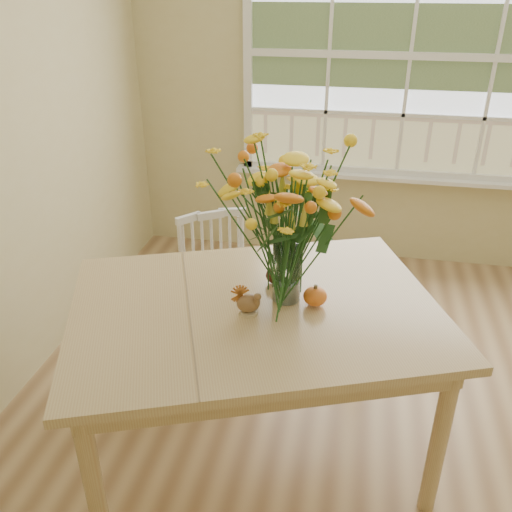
# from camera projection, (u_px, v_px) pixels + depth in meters

# --- Properties ---
(floor) EXTENTS (4.00, 4.50, 0.01)m
(floor) POSITION_uv_depth(u_px,v_px,m) (392.00, 479.00, 2.46)
(floor) COLOR olive
(floor) RESTS_ON ground
(wall_back) EXTENTS (4.00, 0.02, 2.70)m
(wall_back) POSITION_uv_depth(u_px,v_px,m) (407.00, 85.00, 3.80)
(wall_back) COLOR #CBBE82
(wall_back) RESTS_ON floor
(window) EXTENTS (2.42, 0.12, 1.74)m
(window) POSITION_uv_depth(u_px,v_px,m) (410.00, 59.00, 3.68)
(window) COLOR silver
(window) RESTS_ON wall_back
(dining_table) EXTENTS (1.80, 1.55, 0.81)m
(dining_table) POSITION_uv_depth(u_px,v_px,m) (255.00, 323.00, 2.30)
(dining_table) COLOR tan
(dining_table) RESTS_ON floor
(windsor_chair) EXTENTS (0.54, 0.53, 0.86)m
(windsor_chair) POSITION_uv_depth(u_px,v_px,m) (218.00, 281.00, 3.09)
(windsor_chair) COLOR white
(windsor_chair) RESTS_ON floor
(flower_vase) EXTENTS (0.55, 0.55, 0.66)m
(flower_vase) POSITION_uv_depth(u_px,v_px,m) (289.00, 213.00, 2.12)
(flower_vase) COLOR white
(flower_vase) RESTS_ON dining_table
(pumpkin) EXTENTS (0.10, 0.10, 0.08)m
(pumpkin) POSITION_uv_depth(u_px,v_px,m) (315.00, 297.00, 2.24)
(pumpkin) COLOR orange
(pumpkin) RESTS_ON dining_table
(turkey_figurine) EXTENTS (0.11, 0.10, 0.12)m
(turkey_figurine) POSITION_uv_depth(u_px,v_px,m) (248.00, 303.00, 2.18)
(turkey_figurine) COLOR #CCB78C
(turkey_figurine) RESTS_ON dining_table
(dark_gourd) EXTENTS (0.13, 0.12, 0.07)m
(dark_gourd) POSITION_uv_depth(u_px,v_px,m) (275.00, 276.00, 2.40)
(dark_gourd) COLOR #38160F
(dark_gourd) RESTS_ON dining_table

